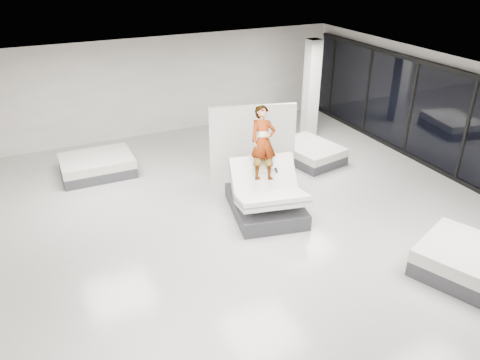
% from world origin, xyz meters
% --- Properties ---
extents(room, '(14.00, 14.04, 3.20)m').
position_xyz_m(room, '(0.00, 0.00, 1.60)').
color(room, beige).
rests_on(room, ground).
extents(hero_bed, '(1.95, 2.35, 1.40)m').
position_xyz_m(hero_bed, '(0.37, 0.68, 0.42)').
color(hero_bed, '#3C3D42').
rests_on(hero_bed, floor).
extents(person, '(0.98, 1.82, 1.23)m').
position_xyz_m(person, '(0.44, 1.01, 1.35)').
color(person, slate).
rests_on(person, hero_bed).
extents(remote, '(0.08, 0.15, 0.08)m').
position_xyz_m(remote, '(0.58, 0.62, 1.13)').
color(remote, black).
rests_on(remote, person).
extents(divider_panel, '(2.25, 0.75, 2.10)m').
position_xyz_m(divider_panel, '(0.91, 2.50, 1.05)').
color(divider_panel, silver).
rests_on(divider_panel, floor).
extents(flat_bed_right_far, '(1.69, 2.05, 0.50)m').
position_xyz_m(flat_bed_right_far, '(2.99, 2.85, 0.25)').
color(flat_bed_right_far, '#3C3D42').
rests_on(flat_bed_right_far, floor).
extents(flat_bed_right_near, '(2.35, 2.65, 0.60)m').
position_xyz_m(flat_bed_right_near, '(2.91, -3.28, 0.30)').
color(flat_bed_right_near, '#3C3D42').
rests_on(flat_bed_right_near, floor).
extents(flat_bed_left_far, '(1.94, 1.46, 0.53)m').
position_xyz_m(flat_bed_left_far, '(-2.91, 4.57, 0.27)').
color(flat_bed_left_far, '#3C3D42').
rests_on(flat_bed_left_far, floor).
extents(column, '(0.40, 0.40, 3.20)m').
position_xyz_m(column, '(4.00, 4.50, 1.60)').
color(column, silver).
rests_on(column, floor).
extents(storefront_glazing, '(0.12, 13.40, 2.92)m').
position_xyz_m(storefront_glazing, '(5.90, 0.00, 1.45)').
color(storefront_glazing, '#1B1F2E').
rests_on(storefront_glazing, floor).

